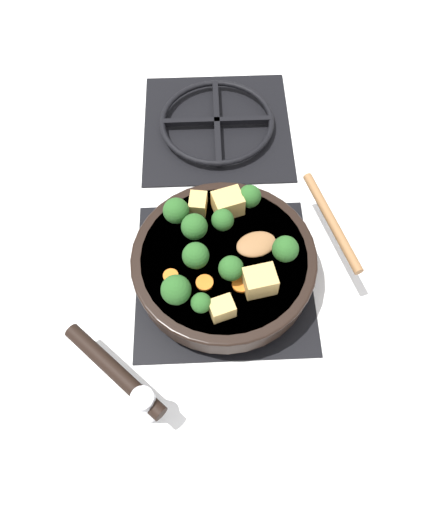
{
  "coord_description": "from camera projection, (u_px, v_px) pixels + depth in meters",
  "views": [
    {
      "loc": [
        -0.02,
        -0.41,
        0.79
      ],
      "look_at": [
        0.0,
        0.0,
        0.08
      ],
      "focal_mm": 35.0,
      "sensor_mm": 36.0,
      "label": 1
    }
  ],
  "objects": [
    {
      "name": "tofu_cube_east_chunk",
      "position": [
        198.0,
        204.0,
        0.86
      ],
      "size": [
        0.03,
        0.04,
        0.03
      ],
      "primitive_type": "cube",
      "rotation": [
        0.0,
        0.0,
        4.57
      ],
      "color": "tan",
      "rests_on": "skillet_pan"
    },
    {
      "name": "ground_plane",
      "position": [
        224.0,
        277.0,
        0.89
      ],
      "size": [
        2.4,
        2.4,
        0.0
      ],
      "primitive_type": "plane",
      "color": "white"
    },
    {
      "name": "broccoli_floret_center_top",
      "position": [
        201.0,
        303.0,
        0.75
      ],
      "size": [
        0.03,
        0.03,
        0.04
      ],
      "color": "#709956",
      "rests_on": "skillet_pan"
    },
    {
      "name": "carrot_slice_near_center",
      "position": [
        171.0,
        276.0,
        0.8
      ],
      "size": [
        0.02,
        0.02,
        0.01
      ],
      "primitive_type": "cylinder",
      "color": "orange",
      "rests_on": "skillet_pan"
    },
    {
      "name": "broccoli_floret_west_rim",
      "position": [
        225.0,
        220.0,
        0.83
      ],
      "size": [
        0.04,
        0.04,
        0.05
      ],
      "color": "#709956",
      "rests_on": "skillet_pan"
    },
    {
      "name": "broccoli_floret_east_rim",
      "position": [
        194.0,
        227.0,
        0.82
      ],
      "size": [
        0.04,
        0.04,
        0.05
      ],
      "color": "#709956",
      "rests_on": "skillet_pan"
    },
    {
      "name": "carrot_slice_edge_slice",
      "position": [
        205.0,
        283.0,
        0.8
      ],
      "size": [
        0.03,
        0.03,
        0.01
      ],
      "primitive_type": "cylinder",
      "color": "orange",
      "rests_on": "skillet_pan"
    },
    {
      "name": "salt_shaker",
      "position": [
        146.0,
        405.0,
        0.74
      ],
      "size": [
        0.04,
        0.04,
        0.09
      ],
      "color": "white",
      "rests_on": "ground_plane"
    },
    {
      "name": "broccoli_floret_small_inner",
      "position": [
        196.0,
        256.0,
        0.79
      ],
      "size": [
        0.04,
        0.04,
        0.05
      ],
      "color": "#709956",
      "rests_on": "skillet_pan"
    },
    {
      "name": "tofu_cube_west_chunk",
      "position": [
        260.0,
        281.0,
        0.78
      ],
      "size": [
        0.06,
        0.05,
        0.04
      ],
      "primitive_type": "cube",
      "rotation": [
        0.0,
        0.0,
        0.19
      ],
      "color": "tan",
      "rests_on": "skillet_pan"
    },
    {
      "name": "broccoli_floret_south_cluster",
      "position": [
        250.0,
        196.0,
        0.85
      ],
      "size": [
        0.04,
        0.04,
        0.05
      ],
      "color": "#709956",
      "rests_on": "skillet_pan"
    },
    {
      "name": "tofu_cube_near_handle",
      "position": [
        228.0,
        203.0,
        0.85
      ],
      "size": [
        0.06,
        0.05,
        0.04
      ],
      "primitive_type": "cube",
      "rotation": [
        0.0,
        0.0,
        0.29
      ],
      "color": "tan",
      "rests_on": "skillet_pan"
    },
    {
      "name": "skillet_pan",
      "position": [
        223.0,
        264.0,
        0.84
      ],
      "size": [
        0.41,
        0.41,
        0.05
      ],
      "color": "black",
      "rests_on": "front_burner_grate"
    },
    {
      "name": "broccoli_floret_tall_stem",
      "position": [
        176.0,
        211.0,
        0.83
      ],
      "size": [
        0.04,
        0.04,
        0.05
      ],
      "color": "#709956",
      "rests_on": "skillet_pan"
    },
    {
      "name": "broccoli_floret_north_edge",
      "position": [
        176.0,
        290.0,
        0.76
      ],
      "size": [
        0.05,
        0.05,
        0.05
      ],
      "color": "#709956",
      "rests_on": "skillet_pan"
    },
    {
      "name": "rear_burner_grate",
      "position": [
        217.0,
        124.0,
        1.06
      ],
      "size": [
        0.31,
        0.31,
        0.03
      ],
      "color": "black",
      "rests_on": "ground_plane"
    },
    {
      "name": "broccoli_floret_mid_floret",
      "position": [
        231.0,
        268.0,
        0.78
      ],
      "size": [
        0.04,
        0.04,
        0.05
      ],
      "color": "#709956",
      "rests_on": "skillet_pan"
    },
    {
      "name": "wooden_spoon",
      "position": [
        297.0,
        232.0,
        0.84
      ],
      "size": [
        0.21,
        0.2,
        0.02
      ],
      "color": "olive",
      "rests_on": "skillet_pan"
    },
    {
      "name": "tofu_cube_center_large",
      "position": [
        222.0,
        308.0,
        0.76
      ],
      "size": [
        0.04,
        0.04,
        0.03
      ],
      "primitive_type": "cube",
      "rotation": [
        0.0,
        0.0,
        0.32
      ],
      "color": "tan",
      "rests_on": "skillet_pan"
    },
    {
      "name": "front_burner_grate",
      "position": [
        224.0,
        274.0,
        0.88
      ],
      "size": [
        0.31,
        0.31,
        0.03
      ],
      "color": "black",
      "rests_on": "ground_plane"
    },
    {
      "name": "carrot_slice_orange_thin",
      "position": [
        241.0,
        284.0,
        0.79
      ],
      "size": [
        0.03,
        0.03,
        0.01
      ],
      "primitive_type": "cylinder",
      "color": "orange",
      "rests_on": "skillet_pan"
    },
    {
      "name": "broccoli_floret_near_spoon",
      "position": [
        285.0,
        249.0,
        0.8
      ],
      "size": [
        0.04,
        0.04,
        0.05
      ],
      "color": "#709956",
      "rests_on": "skillet_pan"
    }
  ]
}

